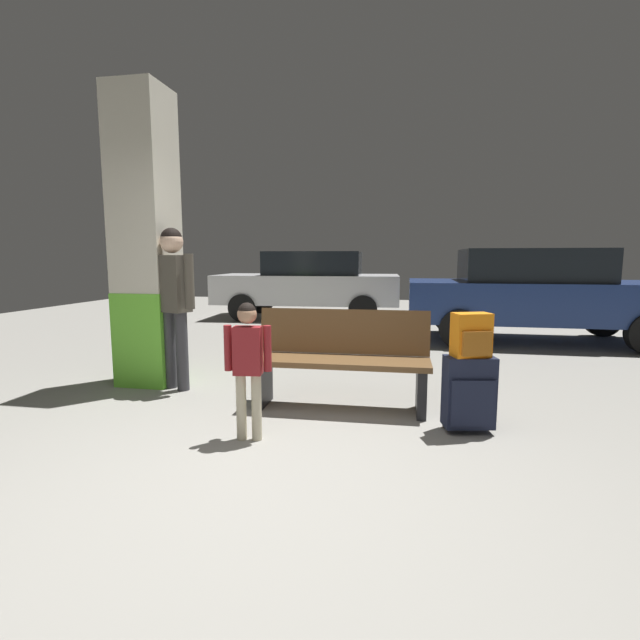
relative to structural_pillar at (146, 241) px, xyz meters
The scene contains 9 objects.
ground_plane 3.08m from the structural_pillar, 45.50° to the left, with size 18.00×18.00×0.10m, color gray.
structural_pillar is the anchor object (origin of this frame).
bench 2.48m from the structural_pillar, 12.35° to the right, with size 1.61×0.55×0.89m.
suitcase 3.59m from the structural_pillar, 15.72° to the right, with size 0.41×0.29×0.60m.
backpack_bright 3.46m from the structural_pillar, 15.71° to the right, with size 0.32×0.27×0.34m.
child 2.30m from the structural_pillar, 40.68° to the right, with size 0.35×0.20×1.04m.
adult 0.68m from the structural_pillar, 26.82° to the right, with size 0.54×0.31×1.67m.
parked_car_far 5.86m from the structural_pillar, 84.50° to the left, with size 4.18×1.97×1.51m.
parked_car_near 5.97m from the structural_pillar, 35.72° to the left, with size 4.10×1.81×1.51m.
Camera 1 is at (0.90, -2.46, 1.36)m, focal length 26.02 mm.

